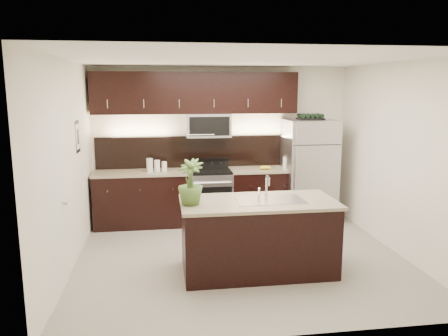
% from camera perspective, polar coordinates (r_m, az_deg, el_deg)
% --- Properties ---
extents(ground, '(4.50, 4.50, 0.00)m').
position_cam_1_polar(ground, '(6.23, 2.17, -11.59)').
color(ground, gray).
rests_on(ground, ground).
extents(room_walls, '(4.52, 4.02, 2.71)m').
position_cam_1_polar(room_walls, '(5.76, 1.27, 4.04)').
color(room_walls, silver).
rests_on(room_walls, ground).
extents(counter_run, '(3.51, 0.65, 0.94)m').
position_cam_1_polar(counter_run, '(7.63, -3.46, -3.75)').
color(counter_run, black).
rests_on(counter_run, ground).
extents(upper_fixtures, '(3.49, 0.40, 1.66)m').
position_cam_1_polar(upper_fixtures, '(7.55, -3.49, 8.92)').
color(upper_fixtures, black).
rests_on(upper_fixtures, counter_run).
extents(island, '(1.96, 0.96, 0.94)m').
position_cam_1_polar(island, '(5.65, 4.45, -8.86)').
color(island, black).
rests_on(island, ground).
extents(sink_faucet, '(0.84, 0.50, 0.28)m').
position_cam_1_polar(sink_faucet, '(5.55, 6.02, -4.02)').
color(sink_faucet, silver).
rests_on(sink_faucet, island).
extents(refrigerator, '(0.86, 0.78, 1.79)m').
position_cam_1_polar(refrigerator, '(7.88, 10.98, -0.29)').
color(refrigerator, '#B2B2B7').
rests_on(refrigerator, ground).
extents(wine_rack, '(0.44, 0.27, 0.10)m').
position_cam_1_polar(wine_rack, '(7.76, 11.22, 6.58)').
color(wine_rack, black).
rests_on(wine_rack, refrigerator).
extents(plant, '(0.41, 0.41, 0.55)m').
position_cam_1_polar(plant, '(5.28, -4.42, -1.84)').
color(plant, '#3F5E25').
rests_on(plant, island).
extents(canisters, '(0.34, 0.15, 0.23)m').
position_cam_1_polar(canisters, '(7.46, -8.96, 0.31)').
color(canisters, silver).
rests_on(canisters, counter_run).
extents(french_press, '(0.11, 0.11, 0.31)m').
position_cam_1_polar(french_press, '(7.74, 8.08, 0.82)').
color(french_press, silver).
rests_on(french_press, counter_run).
extents(bananas, '(0.21, 0.16, 0.06)m').
position_cam_1_polar(bananas, '(7.61, 4.97, 0.07)').
color(bananas, gold).
rests_on(bananas, counter_run).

